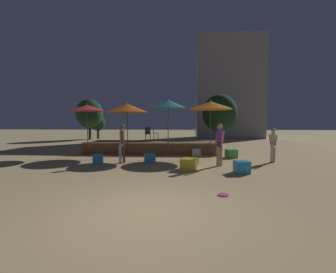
% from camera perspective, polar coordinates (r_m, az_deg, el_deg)
% --- Properties ---
extents(ground_plane, '(120.00, 120.00, 0.00)m').
position_cam_1_polar(ground_plane, '(5.16, -5.55, -18.39)').
color(ground_plane, tan).
extents(wooden_deck, '(8.42, 2.87, 0.75)m').
position_cam_1_polar(wooden_deck, '(14.94, -3.77, -2.65)').
color(wooden_deck, brown).
rests_on(wooden_deck, ground).
extents(patio_umbrella_0, '(2.06, 2.06, 3.07)m').
position_cam_1_polar(patio_umbrella_0, '(14.08, -19.84, 6.83)').
color(patio_umbrella_0, brown).
rests_on(patio_umbrella_0, ground).
extents(patio_umbrella_1, '(2.11, 2.11, 3.31)m').
position_cam_1_polar(patio_umbrella_1, '(12.78, 0.04, 8.23)').
color(patio_umbrella_1, brown).
rests_on(patio_umbrella_1, ground).
extents(patio_umbrella_2, '(2.53, 2.53, 3.23)m').
position_cam_1_polar(patio_umbrella_2, '(13.12, 10.72, 7.76)').
color(patio_umbrella_2, brown).
rests_on(patio_umbrella_2, ground).
extents(patio_umbrella_3, '(2.53, 2.53, 3.13)m').
position_cam_1_polar(patio_umbrella_3, '(13.51, -10.29, 7.09)').
color(patio_umbrella_3, brown).
rests_on(patio_umbrella_3, ground).
extents(cube_seat_0, '(0.63, 0.63, 0.45)m').
position_cam_1_polar(cube_seat_0, '(10.93, -4.72, -5.49)').
color(cube_seat_0, '#2D9EDB').
rests_on(cube_seat_0, ground).
extents(cube_seat_1, '(0.67, 0.67, 0.45)m').
position_cam_1_polar(cube_seat_1, '(12.99, 15.78, -4.18)').
color(cube_seat_1, '#4CC651').
rests_on(cube_seat_1, ground).
extents(cube_seat_2, '(0.59, 0.59, 0.46)m').
position_cam_1_polar(cube_seat_2, '(9.15, 18.22, -7.35)').
color(cube_seat_2, '#2D9EDB').
rests_on(cube_seat_2, ground).
extents(cube_seat_3, '(0.79, 0.79, 0.45)m').
position_cam_1_polar(cube_seat_3, '(9.40, 5.44, -6.94)').
color(cube_seat_3, yellow).
rests_on(cube_seat_3, ground).
extents(cube_seat_4, '(0.59, 0.59, 0.41)m').
position_cam_1_polar(cube_seat_4, '(13.34, 7.35, -3.97)').
color(cube_seat_4, white).
rests_on(cube_seat_4, ground).
extents(cube_seat_5, '(0.61, 0.61, 0.46)m').
position_cam_1_polar(cube_seat_5, '(11.13, -17.36, -5.45)').
color(cube_seat_5, '#2D9EDB').
rests_on(cube_seat_5, ground).
extents(person_0, '(0.31, 0.49, 1.86)m').
position_cam_1_polar(person_0, '(10.93, -11.60, -1.07)').
color(person_0, brown).
rests_on(person_0, ground).
extents(person_1, '(0.31, 0.47, 1.67)m').
position_cam_1_polar(person_1, '(12.08, 25.10, -1.75)').
color(person_1, white).
rests_on(person_1, ground).
extents(person_2, '(0.39, 0.53, 1.88)m').
position_cam_1_polar(person_2, '(10.25, 12.97, -1.47)').
color(person_2, tan).
rests_on(person_2, ground).
extents(bistro_chair_0, '(0.42, 0.42, 0.90)m').
position_cam_1_polar(bistro_chair_0, '(14.79, -5.15, 1.01)').
color(bistro_chair_0, '#2D3338').
rests_on(bistro_chair_0, wooden_deck).
extents(bistro_chair_1, '(0.41, 0.41, 0.90)m').
position_cam_1_polar(bistro_chair_1, '(15.70, -3.44, 1.16)').
color(bistro_chair_1, '#47474C').
rests_on(bistro_chair_1, wooden_deck).
extents(frisbee_disc, '(0.28, 0.28, 0.03)m').
position_cam_1_polar(frisbee_disc, '(6.33, 13.92, -14.14)').
color(frisbee_disc, '#E54C99').
rests_on(frisbee_disc, ground).
extents(background_tree_0, '(1.75, 1.75, 2.92)m').
position_cam_1_polar(background_tree_0, '(28.53, -17.38, 3.29)').
color(background_tree_0, '#3D2B1C').
rests_on(background_tree_0, ground).
extents(background_tree_1, '(2.97, 2.97, 4.41)m').
position_cam_1_polar(background_tree_1, '(20.11, 12.98, 5.77)').
color(background_tree_1, '#3D2B1C').
rests_on(background_tree_1, ground).
extents(background_tree_2, '(3.01, 3.01, 4.68)m').
position_cam_1_polar(background_tree_2, '(27.59, -19.32, 5.51)').
color(background_tree_2, '#3D2B1C').
rests_on(background_tree_2, ground).
extents(distant_building, '(8.34, 4.38, 12.80)m').
position_cam_1_polar(distant_building, '(30.90, 15.12, 11.65)').
color(distant_building, gray).
rests_on(distant_building, ground).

